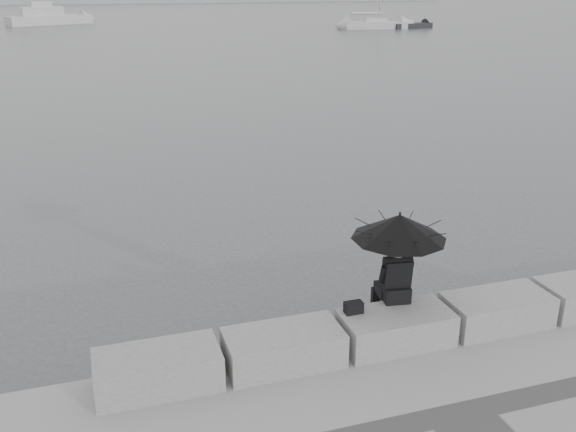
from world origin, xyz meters
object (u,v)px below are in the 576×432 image
object	(u,v)px
seated_person	(399,235)
small_motorboat	(411,26)
sailboat_right	(375,24)
motor_cruiser	(49,17)

from	to	relation	value
seated_person	small_motorboat	bearing A→B (deg)	70.09
seated_person	small_motorboat	world-z (taller)	seated_person
sailboat_right	small_motorboat	distance (m)	4.31
motor_cruiser	seated_person	bearing A→B (deg)	-108.10
sailboat_right	motor_cruiser	bearing A→B (deg)	164.73
sailboat_right	small_motorboat	xyz separation A→B (m)	(4.26, -0.64, -0.21)
seated_person	motor_cruiser	size ratio (longest dim) A/B	0.13
seated_person	small_motorboat	xyz separation A→B (m)	(33.60, 62.04, -1.72)
seated_person	motor_cruiser	bearing A→B (deg)	103.17
seated_person	sailboat_right	size ratio (longest dim) A/B	0.11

